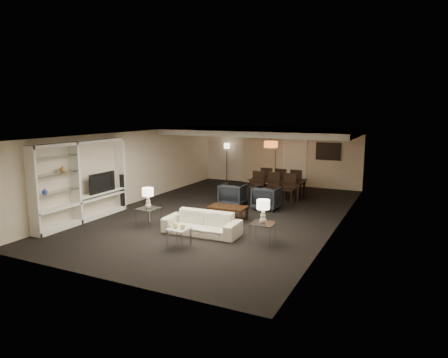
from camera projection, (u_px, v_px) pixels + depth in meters
floor at (224, 213)px, 12.62m from camera, size 11.00×11.00×0.00m
ceiling at (224, 134)px, 12.19m from camera, size 7.00×11.00×0.02m
wall_back at (279, 156)px, 17.28m from camera, size 7.00×0.02×2.50m
wall_front at (97, 216)px, 7.53m from camera, size 7.00×0.02×2.50m
wall_left at (134, 167)px, 13.91m from camera, size 0.02×11.00×2.50m
wall_right at (339, 183)px, 10.90m from camera, size 0.02×11.00×2.50m
ceiling_soffit at (264, 132)px, 15.31m from camera, size 7.00×4.00×0.20m
curtains at (259, 156)px, 17.60m from camera, size 1.50×0.12×2.40m
door at (295, 162)px, 16.99m from camera, size 0.90×0.05×2.10m
painting at (328, 151)px, 16.29m from camera, size 0.95×0.04×0.65m
media_unit at (82, 182)px, 11.53m from camera, size 0.38×3.40×2.35m
pendant_light at (271, 144)px, 15.26m from camera, size 0.52×0.52×0.24m
sofa at (202, 223)px, 10.44m from camera, size 2.06×0.87×0.59m
coffee_table at (228, 213)px, 11.87m from camera, size 1.13×0.68×0.40m
armchair_left at (233, 194)px, 13.61m from camera, size 0.83×0.86×0.75m
armchair_right at (266, 198)px, 13.09m from camera, size 0.82×0.84×0.75m
side_table_left at (149, 217)px, 11.17m from camera, size 0.60×0.60×0.52m
side_table_right at (263, 233)px, 9.71m from camera, size 0.60×0.60×0.52m
table_lamp_left at (148, 198)px, 11.08m from camera, size 0.33×0.33×0.58m
table_lamp_right at (263, 212)px, 9.62m from camera, size 0.33×0.33×0.58m
marble_table at (179, 238)px, 9.47m from camera, size 0.48×0.48×0.46m
gold_gourd_a at (175, 225)px, 9.46m from camera, size 0.15×0.15×0.15m
gold_gourd_b at (183, 226)px, 9.38m from camera, size 0.13×0.13×0.13m
television at (100, 182)px, 12.14m from camera, size 1.05×0.14×0.60m
vase_blue at (45, 191)px, 10.39m from camera, size 0.15×0.15×0.16m
vase_amber at (63, 168)px, 10.86m from camera, size 0.18×0.18×0.18m
floor_speaker at (123, 192)px, 13.02m from camera, size 0.14×0.14×1.17m
dining_table at (277, 189)px, 14.76m from camera, size 1.98×1.12×0.69m
chair_nl at (256, 186)px, 14.41m from camera, size 0.52×0.52×1.03m
chair_nm at (271, 187)px, 14.15m from camera, size 0.52×0.52×1.03m
chair_nr at (288, 189)px, 13.90m from camera, size 0.48×0.48×1.03m
chair_fl at (268, 180)px, 15.56m from camera, size 0.50×0.50×1.03m
chair_fm at (283, 181)px, 15.31m from camera, size 0.52×0.52×1.03m
chair_fr at (298, 183)px, 15.05m from camera, size 0.54×0.54×1.03m
floor_lamp at (227, 162)px, 18.10m from camera, size 0.31×0.31×1.74m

